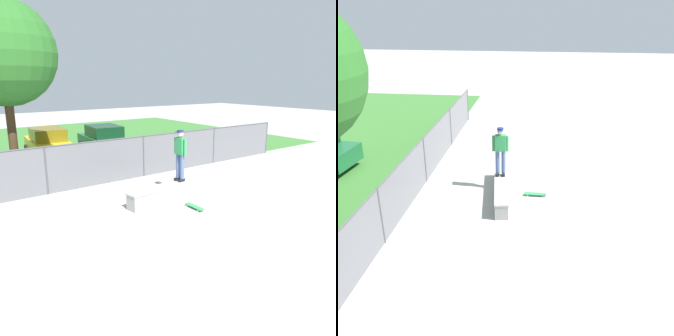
# 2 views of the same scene
# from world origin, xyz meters

# --- Properties ---
(ground_plane) EXTENTS (80.00, 80.00, 0.00)m
(ground_plane) POSITION_xyz_m (0.00, 0.00, 0.00)
(ground_plane) COLOR #ADAAA3
(concrete_ledge) EXTENTS (3.42, 0.91, 0.56)m
(concrete_ledge) POSITION_xyz_m (-0.92, 1.59, 0.28)
(concrete_ledge) COLOR #999993
(concrete_ledge) RESTS_ON ground
(skateboarder) EXTENTS (0.32, 0.60, 1.84)m
(skateboarder) POSITION_xyz_m (-0.33, 1.68, 1.59)
(skateboarder) COLOR black
(skateboarder) RESTS_ON concrete_ledge
(skateboard) EXTENTS (0.21, 0.80, 0.09)m
(skateboard) POSITION_xyz_m (-0.76, 0.35, 0.07)
(skateboard) COLOR #2D8C4C
(skateboard) RESTS_ON ground
(chainlink_fence) EXTENTS (16.80, 0.07, 1.81)m
(chainlink_fence) POSITION_xyz_m (0.00, 4.66, 0.99)
(chainlink_fence) COLOR #4C4C51
(chainlink_fence) RESTS_ON ground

